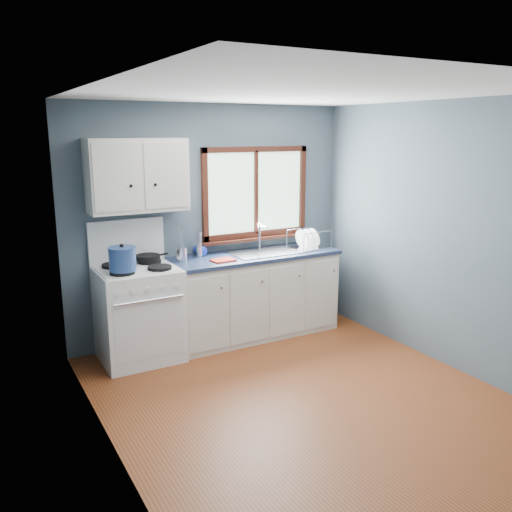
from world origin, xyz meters
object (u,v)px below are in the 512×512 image
gas_range (139,311)px  utensil_crock (182,254)px  sink (268,258)px  base_cabinets (254,299)px  dish_rack (308,243)px  thermos (199,245)px  stockpot (122,259)px  skillet (148,257)px

gas_range → utensil_crock: 0.72m
gas_range → sink: size_ratio=1.62×
base_cabinets → dish_rack: size_ratio=4.06×
sink → thermos: 0.80m
gas_range → thermos: gas_range is taller
dish_rack → sink: bearing=170.3°
dish_rack → utensil_crock: bearing=169.4°
stockpot → utensil_crock: size_ratio=0.83×
gas_range → stockpot: size_ratio=4.64×
skillet → gas_range: bearing=-154.6°
gas_range → sink: bearing=0.7°
dish_rack → skillet: bearing=169.0°
stockpot → dish_rack: size_ratio=0.64×
utensil_crock → stockpot: bearing=-158.9°
sink → skillet: size_ratio=2.17×
gas_range → base_cabinets: size_ratio=0.74×
base_cabinets → gas_range: bearing=-179.2°
skillet → thermos: bearing=-16.0°
stockpot → dish_rack: (2.16, 0.13, -0.09)m
stockpot → utensil_crock: (0.68, 0.26, -0.08)m
base_cabinets → utensil_crock: utensil_crock is taller
sink → thermos: bearing=169.1°
utensil_crock → dish_rack: bearing=-5.1°
base_cabinets → stockpot: stockpot is taller
sink → dish_rack: size_ratio=1.84×
skillet → stockpot: stockpot is taller
sink → skillet: bearing=174.1°
gas_range → base_cabinets: (1.31, 0.02, -0.08)m
skillet → utensil_crock: size_ratio=1.10×
base_cabinets → sink: sink is taller
thermos → sink: bearing=-10.9°
base_cabinets → stockpot: 1.63m
skillet → stockpot: (-0.34, -0.31, 0.09)m
sink → utensil_crock: (-0.97, 0.09, 0.13)m
base_cabinets → stockpot: size_ratio=6.31×
thermos → dish_rack: (1.26, -0.18, -0.08)m
stockpot → thermos: (0.90, 0.32, -0.02)m
base_cabinets → dish_rack: dish_rack is taller
gas_range → stockpot: (-0.17, -0.15, 0.58)m
base_cabinets → stockpot: bearing=-173.4°
skillet → dish_rack: size_ratio=0.85×
utensil_crock → thermos: 0.23m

